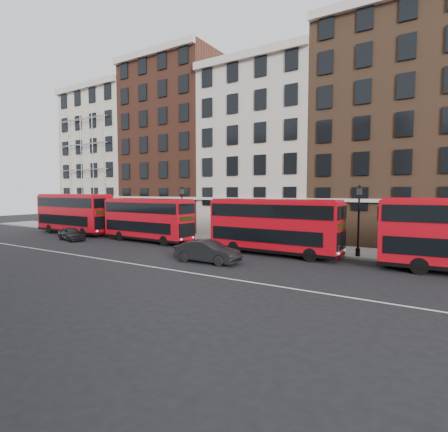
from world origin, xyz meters
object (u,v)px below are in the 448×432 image
Objects in this scene: bus_c at (273,225)px; car_rear at (71,234)px; car_front at (207,251)px; bus_a at (74,213)px; bus_b at (147,219)px.

bus_c is 2.68× the size of car_rear.
car_front reaches higher than car_rear.
bus_c is at bearing -67.43° from car_rear.
bus_a is at bearing 66.27° from car_rear.
bus_b reaches higher than car_front.
bus_b reaches higher than car_rear.
bus_b is 12.08m from car_front.
bus_a is 25.30m from bus_c.
bus_b is 8.23m from car_rear.
bus_c is at bearing 2.32° from bus_b.
car_front is at bearing -82.30° from car_rear.
bus_a is 23.26m from car_front.
car_rear is 18.22m from car_front.
bus_c reaches higher than bus_b.
bus_c is at bearing 2.28° from bus_a.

